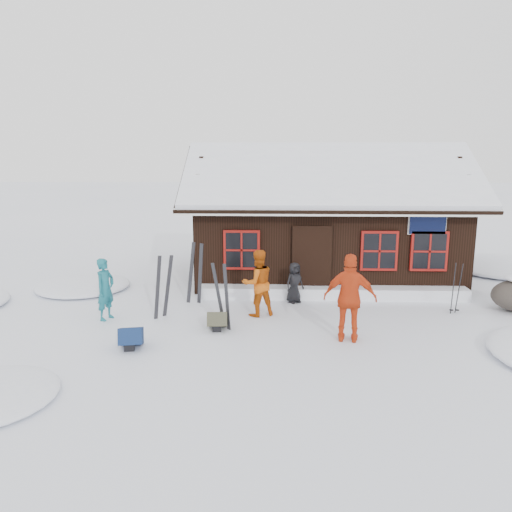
{
  "coord_description": "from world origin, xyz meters",
  "views": [
    {
      "loc": [
        -0.19,
        -11.52,
        4.07
      ],
      "look_at": [
        -0.67,
        1.83,
        1.3
      ],
      "focal_mm": 35.0,
      "sensor_mm": 36.0,
      "label": 1
    }
  ],
  "objects_px": {
    "skier_teal": "(105,289)",
    "backpack_olive": "(218,322)",
    "skier_orange_right": "(350,298)",
    "ski_poles": "(456,289)",
    "skier_crouched": "(294,283)",
    "backpack_blue": "(131,340)",
    "ski_pair_left": "(163,287)",
    "skier_orange_left": "(258,283)"
  },
  "relations": [
    {
      "from": "backpack_blue",
      "to": "ski_pair_left",
      "type": "bearing_deg",
      "value": 72.27
    },
    {
      "from": "skier_orange_right",
      "to": "skier_crouched",
      "type": "distance_m",
      "value": 3.09
    },
    {
      "from": "skier_teal",
      "to": "skier_orange_left",
      "type": "bearing_deg",
      "value": -62.55
    },
    {
      "from": "ski_poles",
      "to": "ski_pair_left",
      "type": "bearing_deg",
      "value": -175.73
    },
    {
      "from": "skier_orange_right",
      "to": "backpack_olive",
      "type": "height_order",
      "value": "skier_orange_right"
    },
    {
      "from": "skier_orange_left",
      "to": "ski_poles",
      "type": "distance_m",
      "value": 5.1
    },
    {
      "from": "backpack_olive",
      "to": "ski_pair_left",
      "type": "bearing_deg",
      "value": 145.33
    },
    {
      "from": "ski_poles",
      "to": "backpack_blue",
      "type": "bearing_deg",
      "value": -161.14
    },
    {
      "from": "skier_crouched",
      "to": "backpack_olive",
      "type": "xyz_separation_m",
      "value": [
        -1.88,
        -2.23,
        -0.4
      ]
    },
    {
      "from": "skier_orange_left",
      "to": "skier_teal",
      "type": "bearing_deg",
      "value": -17.5
    },
    {
      "from": "ski_poles",
      "to": "skier_teal",
      "type": "bearing_deg",
      "value": -174.85
    },
    {
      "from": "skier_crouched",
      "to": "ski_poles",
      "type": "distance_m",
      "value": 4.19
    },
    {
      "from": "skier_orange_right",
      "to": "ski_pair_left",
      "type": "height_order",
      "value": "skier_orange_right"
    },
    {
      "from": "backpack_olive",
      "to": "backpack_blue",
      "type": "bearing_deg",
      "value": -148.68
    },
    {
      "from": "skier_orange_left",
      "to": "skier_crouched",
      "type": "bearing_deg",
      "value": -154.12
    },
    {
      "from": "skier_teal",
      "to": "skier_orange_right",
      "type": "bearing_deg",
      "value": -81.48
    },
    {
      "from": "skier_orange_right",
      "to": "backpack_blue",
      "type": "relative_size",
      "value": 3.06
    },
    {
      "from": "skier_teal",
      "to": "skier_orange_right",
      "type": "distance_m",
      "value": 5.95
    },
    {
      "from": "skier_orange_left",
      "to": "ski_pair_left",
      "type": "relative_size",
      "value": 1.04
    },
    {
      "from": "skier_orange_right",
      "to": "backpack_blue",
      "type": "xyz_separation_m",
      "value": [
        -4.67,
        -0.57,
        -0.8
      ]
    },
    {
      "from": "skier_crouched",
      "to": "ski_pair_left",
      "type": "height_order",
      "value": "ski_pair_left"
    },
    {
      "from": "skier_crouched",
      "to": "skier_orange_left",
      "type": "bearing_deg",
      "value": -165.12
    },
    {
      "from": "backpack_blue",
      "to": "skier_crouched",
      "type": "bearing_deg",
      "value": 32.6
    },
    {
      "from": "skier_orange_right",
      "to": "ski_poles",
      "type": "distance_m",
      "value": 3.67
    },
    {
      "from": "ski_pair_left",
      "to": "backpack_olive",
      "type": "distance_m",
      "value": 1.8
    },
    {
      "from": "backpack_blue",
      "to": "backpack_olive",
      "type": "bearing_deg",
      "value": 24.16
    },
    {
      "from": "backpack_blue",
      "to": "backpack_olive",
      "type": "height_order",
      "value": "backpack_blue"
    },
    {
      "from": "ski_pair_left",
      "to": "skier_orange_right",
      "type": "bearing_deg",
      "value": -52.45
    },
    {
      "from": "skier_crouched",
      "to": "backpack_blue",
      "type": "relative_size",
      "value": 1.77
    },
    {
      "from": "skier_orange_right",
      "to": "skier_crouched",
      "type": "bearing_deg",
      "value": -58.57
    },
    {
      "from": "skier_teal",
      "to": "skier_orange_right",
      "type": "height_order",
      "value": "skier_orange_right"
    },
    {
      "from": "skier_teal",
      "to": "backpack_blue",
      "type": "relative_size",
      "value": 2.41
    },
    {
      "from": "skier_teal",
      "to": "backpack_olive",
      "type": "bearing_deg",
      "value": -81.67
    },
    {
      "from": "skier_teal",
      "to": "backpack_olive",
      "type": "height_order",
      "value": "skier_teal"
    },
    {
      "from": "ski_poles",
      "to": "backpack_olive",
      "type": "relative_size",
      "value": 2.25
    },
    {
      "from": "skier_teal",
      "to": "backpack_olive",
      "type": "relative_size",
      "value": 2.55
    },
    {
      "from": "skier_orange_left",
      "to": "skier_orange_right",
      "type": "bearing_deg",
      "value": 116.3
    },
    {
      "from": "backpack_olive",
      "to": "skier_crouched",
      "type": "bearing_deg",
      "value": 45.79
    },
    {
      "from": "skier_orange_left",
      "to": "skier_orange_right",
      "type": "relative_size",
      "value": 0.87
    },
    {
      "from": "ski_poles",
      "to": "backpack_olive",
      "type": "height_order",
      "value": "ski_poles"
    },
    {
      "from": "skier_orange_left",
      "to": "backpack_olive",
      "type": "distance_m",
      "value": 1.56
    },
    {
      "from": "skier_teal",
      "to": "skier_crouched",
      "type": "distance_m",
      "value": 4.99
    }
  ]
}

